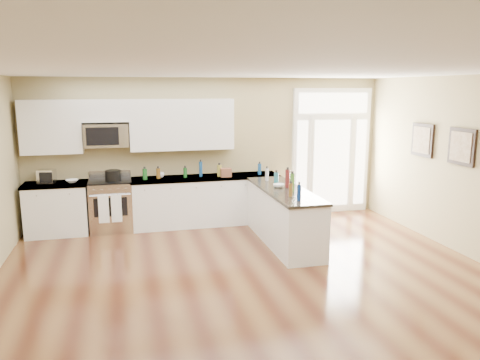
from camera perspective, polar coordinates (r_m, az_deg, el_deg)
The scene contains 20 objects.
ground at distance 5.87m, azimuth 3.92°, elevation -15.16°, with size 8.00×8.00×0.00m, color #492414.
room_shell at distance 5.34m, azimuth 4.17°, elevation 1.53°, with size 8.00×8.00×8.00m.
back_cabinet_left at distance 9.03m, azimuth -21.40°, elevation -3.48°, with size 1.10×0.66×0.94m.
back_cabinet_right at distance 9.07m, azimuth -4.15°, elevation -2.67°, with size 2.85×0.66×0.94m.
peninsula_cabinet at distance 7.98m, azimuth 5.36°, elevation -4.64°, with size 0.69×2.32×0.94m.
upper_cabinet_left at distance 8.94m, azimuth -22.02°, elevation 6.01°, with size 1.04×0.33×0.95m, color white.
upper_cabinet_right at distance 8.92m, azimuth -7.09°, elevation 6.72°, with size 1.94×0.33×0.95m, color white.
upper_cabinet_short at distance 8.85m, azimuth -16.13°, elevation 8.12°, with size 0.82×0.33×0.40m, color white.
microwave at distance 8.84m, azimuth -15.99°, elevation 5.27°, with size 0.78×0.41×0.42m.
entry_door at distance 9.97m, azimuth 11.04°, elevation 3.46°, with size 1.70×0.10×2.60m.
wall_art_near at distance 8.87m, azimuth 21.34°, elevation 4.57°, with size 0.05×0.58×0.58m.
wall_art_far at distance 8.08m, azimuth 25.41°, elevation 3.69°, with size 0.05×0.58×0.58m.
kitchen_range at distance 8.94m, azimuth -15.43°, elevation -2.97°, with size 0.76×0.68×1.08m.
stockpot at distance 8.72m, azimuth -15.23°, elevation 0.56°, with size 0.28×0.28×0.21m, color black.
toaster_oven at distance 8.98m, azimuth -22.50°, elevation 0.43°, with size 0.28×0.22×0.24m, color silver.
cardboard_box at distance 8.89m, azimuth -1.74°, elevation 0.92°, with size 0.20×0.15×0.17m, color brown.
bowl_left at distance 8.88m, azimuth -19.80°, elevation -0.12°, with size 0.22×0.22×0.05m, color white.
bowl_peninsula at distance 7.96m, azimuth 4.74°, elevation -0.70°, with size 0.19×0.19×0.06m, color white.
cup_counter at distance 8.95m, azimuth -9.64°, elevation 0.62°, with size 0.13×0.13×0.10m, color white.
counter_bottles at distance 8.30m, azimuth -0.15°, elevation 0.45°, with size 2.40×2.36×0.31m.
Camera 1 is at (-1.65, -5.00, 2.59)m, focal length 35.00 mm.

